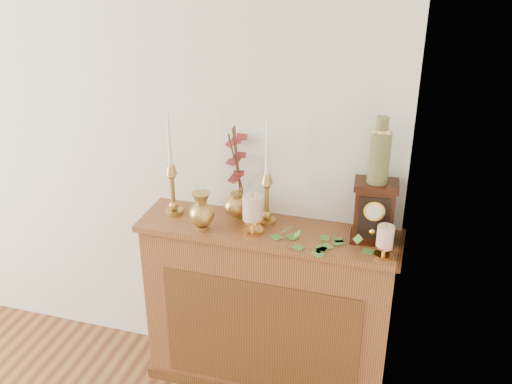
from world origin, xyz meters
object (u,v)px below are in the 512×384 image
(candlestick_left, at_px, (172,182))
(ginger_jar, at_px, (237,173))
(bud_vase, at_px, (202,212))
(mantel_clock, at_px, (374,212))
(candlestick_center, at_px, (267,191))
(ceramic_vase, at_px, (380,154))

(candlestick_left, xyz_separation_m, ginger_jar, (0.30, 0.09, 0.05))
(bud_vase, distance_m, mantel_clock, 0.78)
(candlestick_center, bearing_deg, bud_vase, -151.51)
(candlestick_center, distance_m, bud_vase, 0.32)
(ginger_jar, bearing_deg, candlestick_left, -163.34)
(candlestick_left, xyz_separation_m, mantel_clock, (0.96, 0.02, -0.03))
(bud_vase, bearing_deg, mantel_clock, 9.60)
(candlestick_center, relative_size, bud_vase, 2.73)
(candlestick_left, height_order, candlestick_center, candlestick_left)
(ginger_jar, bearing_deg, candlestick_center, -17.57)
(mantel_clock, bearing_deg, candlestick_center, 173.11)
(ginger_jar, distance_m, ceramic_vase, 0.69)
(ginger_jar, distance_m, mantel_clock, 0.67)
(candlestick_left, relative_size, ceramic_vase, 1.79)
(ginger_jar, height_order, ceramic_vase, ceramic_vase)
(candlestick_center, height_order, ginger_jar, candlestick_center)
(candlestick_center, xyz_separation_m, ceramic_vase, (0.50, -0.01, 0.25))
(candlestick_center, bearing_deg, ceramic_vase, -1.64)
(bud_vase, bearing_deg, ginger_jar, 61.05)
(candlestick_center, relative_size, ceramic_vase, 1.75)
(candlestick_left, relative_size, bud_vase, 2.79)
(candlestick_left, distance_m, ceramic_vase, 0.99)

